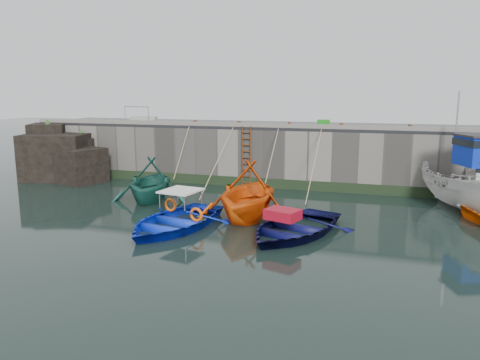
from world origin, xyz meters
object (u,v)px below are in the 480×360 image
(boat_far_white, at_px, (467,187))
(boat_near_navy, at_px, (294,234))
(boat_near_white, at_px, (151,199))
(boat_near_blacktrim, at_px, (248,217))
(bollard_c, at_px, (289,125))
(bollard_a, at_px, (195,123))
(ladder, at_px, (246,157))
(fish_crate, at_px, (323,123))
(bollard_b, at_px, (239,124))
(bollard_e, at_px, (410,127))
(bollard_d, at_px, (341,126))
(boat_near_blue, at_px, (174,228))

(boat_far_white, bearing_deg, boat_near_navy, -161.75)
(boat_near_white, xyz_separation_m, boat_near_blacktrim, (5.20, -1.61, 0.00))
(bollard_c, bearing_deg, boat_near_white, -141.54)
(boat_far_white, height_order, bollard_a, boat_far_white)
(boat_far_white, bearing_deg, ladder, 147.01)
(boat_near_blacktrim, bearing_deg, fish_crate, 73.82)
(bollard_c, bearing_deg, fish_crate, 53.14)
(fish_crate, xyz_separation_m, bollard_b, (-4.17, -1.96, -0.02))
(ladder, height_order, boat_near_navy, ladder)
(fish_crate, height_order, bollard_c, fish_crate)
(bollard_c, bearing_deg, bollard_e, 0.00)
(bollard_e, bearing_deg, ladder, -177.60)
(ladder, bearing_deg, boat_near_blacktrim, -72.93)
(bollard_d, bearing_deg, fish_crate, 119.92)
(boat_near_navy, relative_size, bollard_b, 17.48)
(bollard_d, bearing_deg, bollard_e, 0.00)
(boat_far_white, relative_size, bollard_c, 23.26)
(fish_crate, bearing_deg, bollard_a, -164.12)
(fish_crate, height_order, bollard_e, fish_crate)
(boat_near_blue, bearing_deg, boat_near_blacktrim, 55.00)
(boat_near_white, height_order, boat_near_navy, boat_near_white)
(boat_far_white, distance_m, bollard_a, 13.73)
(boat_near_navy, height_order, fish_crate, fish_crate)
(bollard_b, bearing_deg, bollard_a, 180.00)
(boat_near_blue, height_order, bollard_d, bollard_d)
(fish_crate, distance_m, bollard_d, 2.26)
(ladder, height_order, bollard_c, bollard_c)
(boat_near_white, bearing_deg, boat_near_navy, -40.25)
(boat_near_white, xyz_separation_m, bollard_d, (8.24, 4.48, 3.30))
(ladder, distance_m, bollard_e, 8.19)
(bollard_a, bearing_deg, bollard_c, 0.00)
(boat_near_blue, distance_m, fish_crate, 11.57)
(bollard_a, bearing_deg, bollard_d, 0.00)
(fish_crate, xyz_separation_m, bollard_d, (1.13, -1.96, -0.02))
(bollard_a, bearing_deg, bollard_b, 0.00)
(ladder, relative_size, fish_crate, 4.98)
(boat_far_white, height_order, bollard_b, boat_far_white)
(boat_near_blacktrim, distance_m, boat_near_navy, 2.77)
(fish_crate, bearing_deg, boat_near_white, -138.34)
(boat_near_blue, relative_size, bollard_e, 17.76)
(boat_near_blue, height_order, fish_crate, fish_crate)
(fish_crate, bearing_deg, boat_near_blue, -112.26)
(boat_near_blue, bearing_deg, bollard_e, 54.03)
(fish_crate, distance_m, bollard_b, 4.61)
(boat_near_blue, relative_size, bollard_a, 17.76)
(boat_near_blue, distance_m, boat_near_blacktrim, 3.14)
(boat_far_white, bearing_deg, bollard_d, 135.47)
(boat_near_white, xyz_separation_m, boat_far_white, (13.79, 2.24, 1.00))
(boat_near_blacktrim, height_order, fish_crate, fish_crate)
(boat_near_blue, xyz_separation_m, fish_crate, (4.11, 10.29, 3.32))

